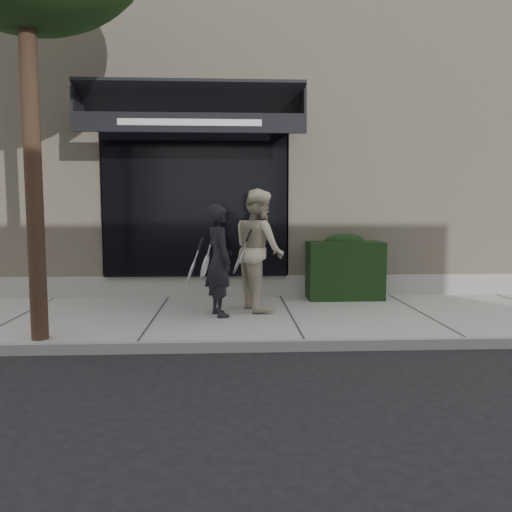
{
  "coord_description": "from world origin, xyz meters",
  "views": [
    {
      "loc": [
        -0.88,
        -7.35,
        1.7
      ],
      "look_at": [
        -0.48,
        0.6,
        0.94
      ],
      "focal_mm": 35.0,
      "sensor_mm": 36.0,
      "label": 1
    }
  ],
  "objects": [
    {
      "name": "pedestrian_front",
      "position": [
        -1.06,
        -0.08,
        0.94
      ],
      "size": [
        0.77,
        0.86,
        1.64
      ],
      "color": "black",
      "rests_on": "sidewalk"
    },
    {
      "name": "pedestrian_back",
      "position": [
        -0.45,
        0.37,
        1.06
      ],
      "size": [
        0.96,
        1.09,
        1.88
      ],
      "color": "beige",
      "rests_on": "sidewalk"
    },
    {
      "name": "ground",
      "position": [
        0.0,
        0.0,
        0.0
      ],
      "size": [
        80.0,
        80.0,
        0.0
      ],
      "primitive_type": "plane",
      "color": "black",
      "rests_on": "ground"
    },
    {
      "name": "curb",
      "position": [
        0.0,
        -1.55,
        0.07
      ],
      "size": [
        20.0,
        0.1,
        0.14
      ],
      "primitive_type": "cube",
      "color": "gray",
      "rests_on": "ground"
    },
    {
      "name": "hedge",
      "position": [
        1.1,
        1.25,
        0.66
      ],
      "size": [
        1.3,
        0.7,
        1.14
      ],
      "color": "black",
      "rests_on": "sidewalk"
    },
    {
      "name": "sidewalk",
      "position": [
        0.0,
        0.0,
        0.06
      ],
      "size": [
        20.0,
        3.0,
        0.12
      ],
      "primitive_type": "cube",
      "color": "gray",
      "rests_on": "ground"
    },
    {
      "name": "building_facade",
      "position": [
        -0.01,
        4.96,
        2.74
      ],
      "size": [
        14.3,
        8.04,
        5.64
      ],
      "color": "#BEAD91",
      "rests_on": "ground"
    }
  ]
}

